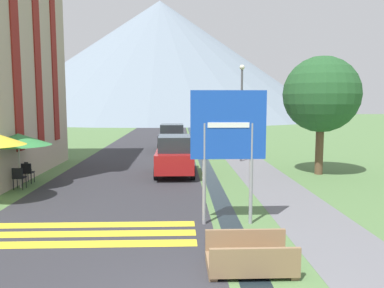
{
  "coord_description": "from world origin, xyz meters",
  "views": [
    {
      "loc": [
        -0.2,
        -5.55,
        3.32
      ],
      "look_at": [
        0.34,
        10.0,
        1.58
      ],
      "focal_mm": 35.0,
      "sensor_mm": 36.0,
      "label": 1
    }
  ],
  "objects_px": {
    "cafe_chair_far_right": "(24,170)",
    "streetlamp": "(242,105)",
    "cafe_chair_far_left": "(27,171)",
    "cafe_umbrella_middle_green": "(18,139)",
    "cafe_chair_middle": "(19,176)",
    "road_sign": "(228,136)",
    "footbridge": "(250,259)",
    "tree_by_path": "(321,95)",
    "parked_car_near": "(175,155)",
    "parked_car_far": "(172,137)"
  },
  "relations": [
    {
      "from": "parked_car_far",
      "to": "tree_by_path",
      "type": "bearing_deg",
      "value": -52.54
    },
    {
      "from": "parked_car_far",
      "to": "streetlamp",
      "type": "bearing_deg",
      "value": -52.13
    },
    {
      "from": "cafe_chair_far_left",
      "to": "cafe_chair_middle",
      "type": "bearing_deg",
      "value": -88.98
    },
    {
      "from": "road_sign",
      "to": "tree_by_path",
      "type": "relative_size",
      "value": 0.67
    },
    {
      "from": "cafe_chair_middle",
      "to": "parked_car_far",
      "type": "bearing_deg",
      "value": 92.31
    },
    {
      "from": "streetlamp",
      "to": "cafe_chair_far_left",
      "type": "bearing_deg",
      "value": -150.2
    },
    {
      "from": "parked_car_far",
      "to": "cafe_umbrella_middle_green",
      "type": "relative_size",
      "value": 1.56
    },
    {
      "from": "footbridge",
      "to": "tree_by_path",
      "type": "relative_size",
      "value": 0.31
    },
    {
      "from": "streetlamp",
      "to": "cafe_chair_far_right",
      "type": "bearing_deg",
      "value": -152.56
    },
    {
      "from": "cafe_umbrella_middle_green",
      "to": "streetlamp",
      "type": "xyz_separation_m",
      "value": [
        9.69,
        6.35,
        1.28
      ]
    },
    {
      "from": "parked_car_near",
      "to": "road_sign",
      "type": "bearing_deg",
      "value": -77.87
    },
    {
      "from": "parked_car_near",
      "to": "parked_car_far",
      "type": "relative_size",
      "value": 0.99
    },
    {
      "from": "parked_car_far",
      "to": "cafe_chair_far_left",
      "type": "distance_m",
      "value": 12.14
    },
    {
      "from": "parked_car_far",
      "to": "streetlamp",
      "type": "distance_m",
      "value": 6.88
    },
    {
      "from": "cafe_chair_far_left",
      "to": "streetlamp",
      "type": "xyz_separation_m",
      "value": [
        9.72,
        5.57,
        2.67
      ]
    },
    {
      "from": "tree_by_path",
      "to": "footbridge",
      "type": "bearing_deg",
      "value": -117.35
    },
    {
      "from": "parked_car_far",
      "to": "cafe_chair_far_left",
      "type": "bearing_deg",
      "value": -118.21
    },
    {
      "from": "streetlamp",
      "to": "footbridge",
      "type": "bearing_deg",
      "value": -98.67
    },
    {
      "from": "cafe_umbrella_middle_green",
      "to": "streetlamp",
      "type": "distance_m",
      "value": 11.66
    },
    {
      "from": "cafe_chair_middle",
      "to": "cafe_chair_far_left",
      "type": "xyz_separation_m",
      "value": [
        -0.1,
        1.07,
        0.0
      ]
    },
    {
      "from": "footbridge",
      "to": "cafe_chair_far_right",
      "type": "distance_m",
      "value": 11.67
    },
    {
      "from": "cafe_chair_middle",
      "to": "cafe_chair_far_left",
      "type": "relative_size",
      "value": 1.0
    },
    {
      "from": "road_sign",
      "to": "cafe_umbrella_middle_green",
      "type": "bearing_deg",
      "value": 148.39
    },
    {
      "from": "parked_car_near",
      "to": "parked_car_far",
      "type": "xyz_separation_m",
      "value": [
        -0.28,
        9.03,
        0.0
      ]
    },
    {
      "from": "cafe_chair_middle",
      "to": "streetlamp",
      "type": "xyz_separation_m",
      "value": [
        9.62,
        6.64,
        2.67
      ]
    },
    {
      "from": "footbridge",
      "to": "parked_car_near",
      "type": "bearing_deg",
      "value": 99.19
    },
    {
      "from": "cafe_chair_far_left",
      "to": "parked_car_near",
      "type": "bearing_deg",
      "value": 11.32
    },
    {
      "from": "cafe_chair_far_left",
      "to": "cafe_umbrella_middle_green",
      "type": "xyz_separation_m",
      "value": [
        0.03,
        -0.78,
        1.39
      ]
    },
    {
      "from": "cafe_umbrella_middle_green",
      "to": "tree_by_path",
      "type": "height_order",
      "value": "tree_by_path"
    },
    {
      "from": "parked_car_near",
      "to": "tree_by_path",
      "type": "bearing_deg",
      "value": -0.52
    },
    {
      "from": "cafe_chair_far_left",
      "to": "tree_by_path",
      "type": "distance_m",
      "value": 13.18
    },
    {
      "from": "parked_car_far",
      "to": "footbridge",
      "type": "bearing_deg",
      "value": -84.32
    },
    {
      "from": "footbridge",
      "to": "cafe_umbrella_middle_green",
      "type": "xyz_separation_m",
      "value": [
        -7.59,
        7.44,
        1.67
      ]
    },
    {
      "from": "parked_car_far",
      "to": "cafe_chair_far_left",
      "type": "xyz_separation_m",
      "value": [
        -5.74,
        -10.69,
        -0.4
      ]
    },
    {
      "from": "cafe_chair_middle",
      "to": "streetlamp",
      "type": "relative_size",
      "value": 0.16
    },
    {
      "from": "cafe_chair_far_right",
      "to": "cafe_chair_far_left",
      "type": "bearing_deg",
      "value": -30.39
    },
    {
      "from": "parked_car_near",
      "to": "cafe_chair_far_left",
      "type": "distance_m",
      "value": 6.26
    },
    {
      "from": "road_sign",
      "to": "parked_car_far",
      "type": "xyz_separation_m",
      "value": [
        -1.8,
        16.1,
        -1.51
      ]
    },
    {
      "from": "parked_car_near",
      "to": "cafe_chair_far_right",
      "type": "xyz_separation_m",
      "value": [
        -6.29,
        -1.29,
        -0.39
      ]
    },
    {
      "from": "parked_car_far",
      "to": "cafe_chair_middle",
      "type": "height_order",
      "value": "parked_car_far"
    },
    {
      "from": "cafe_chair_far_right",
      "to": "streetlamp",
      "type": "height_order",
      "value": "streetlamp"
    },
    {
      "from": "footbridge",
      "to": "cafe_chair_far_right",
      "type": "xyz_separation_m",
      "value": [
        -7.89,
        8.6,
        0.29
      ]
    },
    {
      "from": "parked_car_near",
      "to": "parked_car_far",
      "type": "height_order",
      "value": "same"
    },
    {
      "from": "cafe_chair_far_right",
      "to": "cafe_chair_middle",
      "type": "xyz_separation_m",
      "value": [
        0.37,
        -1.45,
        0.0
      ]
    },
    {
      "from": "road_sign",
      "to": "footbridge",
      "type": "relative_size",
      "value": 2.14
    },
    {
      "from": "footbridge",
      "to": "streetlamp",
      "type": "bearing_deg",
      "value": 81.33
    },
    {
      "from": "cafe_chair_middle",
      "to": "cafe_chair_far_left",
      "type": "distance_m",
      "value": 1.08
    },
    {
      "from": "road_sign",
      "to": "cafe_chair_far_right",
      "type": "height_order",
      "value": "road_sign"
    },
    {
      "from": "cafe_umbrella_middle_green",
      "to": "footbridge",
      "type": "bearing_deg",
      "value": -44.44
    },
    {
      "from": "road_sign",
      "to": "cafe_chair_far_right",
      "type": "xyz_separation_m",
      "value": [
        -7.81,
        5.78,
        -1.9
      ]
    }
  ]
}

